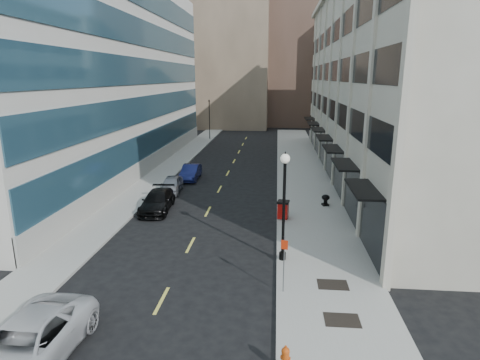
% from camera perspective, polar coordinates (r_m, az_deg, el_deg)
% --- Properties ---
extents(ground, '(160.00, 160.00, 0.00)m').
position_cam_1_polar(ground, '(17.02, -13.05, -19.82)').
color(ground, black).
rests_on(ground, ground).
extents(sidewalk_right, '(5.00, 80.00, 0.15)m').
position_cam_1_polar(sidewalk_right, '(34.68, 9.43, -1.48)').
color(sidewalk_right, '#9C9B8E').
rests_on(sidewalk_right, ground).
extents(sidewalk_left, '(3.00, 80.00, 0.15)m').
position_cam_1_polar(sidewalk_left, '(36.39, -13.12, -0.91)').
color(sidewalk_left, '#9C9B8E').
rests_on(sidewalk_left, ground).
extents(building_right, '(15.30, 46.50, 18.25)m').
position_cam_1_polar(building_right, '(42.04, 22.53, 12.73)').
color(building_right, beige).
rests_on(building_right, ground).
extents(building_left, '(16.14, 46.00, 20.00)m').
position_cam_1_polar(building_left, '(45.33, -22.78, 14.02)').
color(building_left, beige).
rests_on(building_left, ground).
extents(skyline_tan_near, '(14.00, 18.00, 28.00)m').
position_cam_1_polar(skyline_tan_near, '(81.88, -1.02, 17.62)').
color(skyline_tan_near, '#8E775D').
rests_on(skyline_tan_near, ground).
extents(skyline_brown, '(12.00, 16.00, 34.00)m').
position_cam_1_polar(skyline_brown, '(85.66, 7.77, 19.37)').
color(skyline_brown, brown).
rests_on(skyline_brown, ground).
extents(skyline_tan_far, '(12.00, 14.00, 22.00)m').
position_cam_1_polar(skyline_tan_far, '(93.21, -6.66, 15.30)').
color(skyline_tan_far, '#8E775D').
rests_on(skyline_tan_far, ground).
extents(skyline_stone, '(10.00, 14.00, 20.00)m').
position_cam_1_polar(skyline_stone, '(80.36, 15.15, 14.35)').
color(skyline_stone, beige).
rests_on(skyline_stone, ground).
extents(grate_mid, '(1.40, 1.00, 0.01)m').
position_cam_1_polar(grate_mid, '(17.27, 14.31, -18.73)').
color(grate_mid, black).
rests_on(grate_mid, sidewalk_right).
extents(grate_far, '(1.40, 1.00, 0.01)m').
position_cam_1_polar(grate_far, '(19.65, 13.05, -14.29)').
color(grate_far, black).
rests_on(grate_far, sidewalk_right).
extents(road_centerline, '(0.15, 68.20, 0.01)m').
position_cam_1_polar(road_centerline, '(32.09, -3.69, -2.75)').
color(road_centerline, '#D8CC4C').
rests_on(road_centerline, ground).
extents(traffic_signal, '(0.66, 0.66, 6.98)m').
position_cam_1_polar(traffic_signal, '(62.25, -4.42, 10.95)').
color(traffic_signal, black).
rests_on(traffic_signal, ground).
extents(car_white_van, '(2.89, 5.97, 1.64)m').
position_cam_1_polar(car_white_van, '(16.08, -28.26, -20.07)').
color(car_white_van, silver).
rests_on(car_white_van, ground).
extents(car_black_pickup, '(2.32, 5.02, 1.42)m').
position_cam_1_polar(car_black_pickup, '(29.79, -11.68, -2.97)').
color(car_black_pickup, black).
rests_on(car_black_pickup, ground).
extents(car_silver_sedan, '(1.90, 4.10, 1.36)m').
position_cam_1_polar(car_silver_sedan, '(34.28, -9.69, -0.63)').
color(car_silver_sedan, '#929399').
rests_on(car_silver_sedan, ground).
extents(car_blue_sedan, '(1.54, 4.27, 1.40)m').
position_cam_1_polar(car_blue_sedan, '(38.32, -7.03, 1.10)').
color(car_blue_sedan, navy).
rests_on(car_blue_sedan, ground).
extents(fire_hydrant, '(0.37, 0.37, 0.90)m').
position_cam_1_polar(fire_hydrant, '(14.37, 6.47, -23.90)').
color(fire_hydrant, '#D14A0E').
rests_on(fire_hydrant, sidewalk_right).
extents(trash_bin, '(0.89, 0.92, 1.24)m').
position_cam_1_polar(trash_bin, '(27.30, 6.14, -4.13)').
color(trash_bin, '#A60F0B').
rests_on(trash_bin, sidewalk_right).
extents(lamppost, '(0.48, 0.48, 5.79)m').
position_cam_1_polar(lamppost, '(20.43, 6.29, -2.51)').
color(lamppost, black).
rests_on(lamppost, sidewalk_right).
extents(sign_post, '(0.30, 0.12, 2.64)m').
position_cam_1_polar(sign_post, '(17.98, 6.29, -10.82)').
color(sign_post, slate).
rests_on(sign_post, sidewalk_right).
extents(urn_planter, '(0.60, 0.60, 0.84)m').
position_cam_1_polar(urn_planter, '(30.57, 12.08, -2.65)').
color(urn_planter, black).
rests_on(urn_planter, sidewalk_right).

